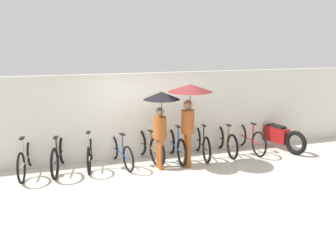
# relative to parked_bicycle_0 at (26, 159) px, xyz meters

# --- Properties ---
(ground_plane) EXTENTS (30.00, 30.00, 0.00)m
(ground_plane) POSITION_rel_parked_bicycle_0_xyz_m (2.97, -1.35, -0.38)
(ground_plane) COLOR beige
(back_wall) EXTENTS (14.84, 0.12, 2.28)m
(back_wall) POSITION_rel_parked_bicycle_0_xyz_m (2.97, 0.43, 0.76)
(back_wall) COLOR silver
(back_wall) RESTS_ON ground
(parked_bicycle_0) EXTENTS (0.44, 1.80, 1.06)m
(parked_bicycle_0) POSITION_rel_parked_bicycle_0_xyz_m (0.00, 0.00, 0.00)
(parked_bicycle_0) COLOR black
(parked_bicycle_0) RESTS_ON ground
(parked_bicycle_1) EXTENTS (0.49, 1.78, 0.98)m
(parked_bicycle_1) POSITION_rel_parked_bicycle_0_xyz_m (0.74, -0.02, 0.01)
(parked_bicycle_1) COLOR black
(parked_bicycle_1) RESTS_ON ground
(parked_bicycle_2) EXTENTS (0.44, 1.72, 1.09)m
(parked_bicycle_2) POSITION_rel_parked_bicycle_0_xyz_m (1.49, 0.03, -0.01)
(parked_bicycle_2) COLOR black
(parked_bicycle_2) RESTS_ON ground
(parked_bicycle_3) EXTENTS (0.53, 1.68, 1.06)m
(parked_bicycle_3) POSITION_rel_parked_bicycle_0_xyz_m (2.23, -0.06, -0.03)
(parked_bicycle_3) COLOR black
(parked_bicycle_3) RESTS_ON ground
(parked_bicycle_4) EXTENTS (0.58, 1.76, 1.03)m
(parked_bicycle_4) POSITION_rel_parked_bicycle_0_xyz_m (2.97, 0.03, 0.02)
(parked_bicycle_4) COLOR black
(parked_bicycle_4) RESTS_ON ground
(parked_bicycle_5) EXTENTS (0.44, 1.72, 1.06)m
(parked_bicycle_5) POSITION_rel_parked_bicycle_0_xyz_m (3.71, -0.08, -0.00)
(parked_bicycle_5) COLOR black
(parked_bicycle_5) RESTS_ON ground
(parked_bicycle_6) EXTENTS (0.44, 1.71, 1.11)m
(parked_bicycle_6) POSITION_rel_parked_bicycle_0_xyz_m (4.46, -0.07, -0.00)
(parked_bicycle_6) COLOR black
(parked_bicycle_6) RESTS_ON ground
(parked_bicycle_7) EXTENTS (0.44, 1.67, 1.10)m
(parked_bicycle_7) POSITION_rel_parked_bicycle_0_xyz_m (5.20, -0.02, -0.01)
(parked_bicycle_7) COLOR black
(parked_bicycle_7) RESTS_ON ground
(parked_bicycle_8) EXTENTS (0.44, 1.76, 1.06)m
(parked_bicycle_8) POSITION_rel_parked_bicycle_0_xyz_m (5.94, -0.03, -0.00)
(parked_bicycle_8) COLOR black
(parked_bicycle_8) RESTS_ON ground
(pedestrian_leading) EXTENTS (0.86, 0.86, 1.95)m
(pedestrian_leading) POSITION_rel_parked_bicycle_0_xyz_m (3.13, -0.69, 1.09)
(pedestrian_leading) COLOR #9E4C1E
(pedestrian_leading) RESTS_ON ground
(pedestrian_center) EXTENTS (1.05, 1.05, 2.10)m
(pedestrian_center) POSITION_rel_parked_bicycle_0_xyz_m (3.83, -0.73, 1.29)
(pedestrian_center) COLOR #9E4C1E
(pedestrian_center) RESTS_ON ground
(motorcycle) EXTENTS (0.78, 2.02, 0.91)m
(motorcycle) POSITION_rel_parked_bicycle_0_xyz_m (6.84, -0.04, 0.01)
(motorcycle) COLOR black
(motorcycle) RESTS_ON ground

